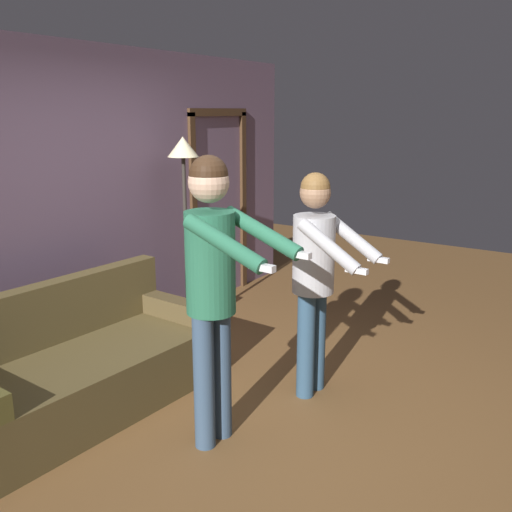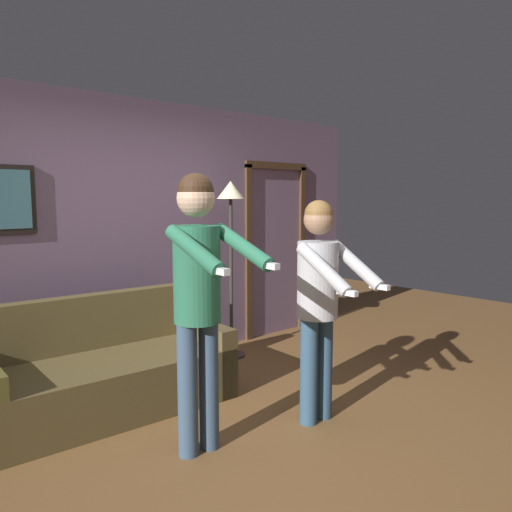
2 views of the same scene
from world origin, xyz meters
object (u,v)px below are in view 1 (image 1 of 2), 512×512
object	(u,v)px
person_standing_left	(213,274)
person_standing_right	(316,265)
torchiere_lamp	(184,178)
couch	(84,370)

from	to	relation	value
person_standing_left	person_standing_right	distance (m)	0.96
torchiere_lamp	person_standing_left	distance (m)	2.04
person_standing_left	person_standing_right	world-z (taller)	person_standing_left
person_standing_left	couch	bearing A→B (deg)	98.51
couch	person_standing_right	size ratio (longest dim) A/B	1.18
couch	person_standing_left	xyz separation A→B (m)	(0.16, -1.06, 0.84)
couch	person_standing_left	size ratio (longest dim) A/B	1.07
couch	torchiere_lamp	world-z (taller)	torchiere_lamp
person_standing_right	person_standing_left	bearing A→B (deg)	167.76
couch	torchiere_lamp	bearing A→B (deg)	13.21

